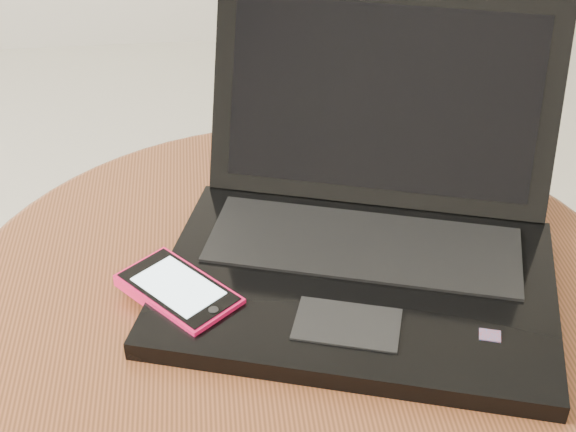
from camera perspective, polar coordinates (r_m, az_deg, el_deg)
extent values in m
cylinder|color=brown|center=(0.80, 0.75, -6.14)|extent=(0.65, 0.65, 0.03)
torus|color=brown|center=(0.80, 0.75, -6.14)|extent=(0.69, 0.69, 0.03)
cube|color=black|center=(0.78, 4.79, -4.85)|extent=(0.43, 0.36, 0.02)
cube|color=black|center=(0.82, 5.28, -2.01)|extent=(0.33, 0.20, 0.00)
cube|color=black|center=(0.73, 4.15, -7.52)|extent=(0.10, 0.08, 0.00)
cube|color=red|center=(0.73, 13.89, -8.07)|extent=(0.02, 0.02, 0.00)
cube|color=black|center=(0.86, 6.58, 8.14)|extent=(0.37, 0.19, 0.21)
cube|color=black|center=(0.86, 6.56, 8.11)|extent=(0.32, 0.16, 0.18)
cube|color=black|center=(0.77, -5.68, -5.84)|extent=(0.13, 0.13, 0.01)
cube|color=#C00131|center=(0.80, -8.61, -3.81)|extent=(0.05, 0.05, 0.00)
cube|color=#FA1251|center=(0.77, -7.63, -5.28)|extent=(0.12, 0.13, 0.01)
cube|color=black|center=(0.76, -7.67, -4.90)|extent=(0.11, 0.12, 0.00)
cube|color=silver|center=(0.76, -7.67, -4.85)|extent=(0.09, 0.09, 0.00)
cylinder|color=black|center=(0.73, -5.22, -6.52)|extent=(0.01, 0.01, 0.00)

